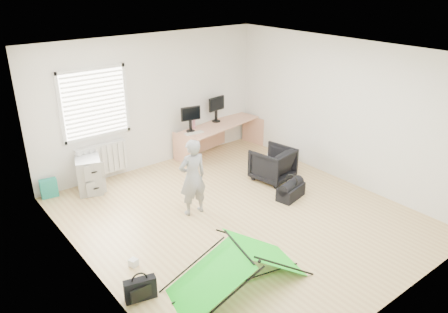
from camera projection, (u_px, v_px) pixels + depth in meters
ground at (239, 216)px, 7.32m from camera, size 5.50×5.50×0.00m
back_wall at (152, 102)px, 8.77m from camera, size 5.00×0.02×2.70m
window at (95, 103)px, 7.98m from camera, size 1.20×0.06×1.20m
radiator at (102, 159)px, 8.38m from camera, size 1.00×0.12×0.60m
desk at (220, 138)px, 9.73m from camera, size 2.08×1.00×0.68m
filing_cabinet at (89, 174)px, 8.03m from camera, size 0.59×0.68×0.66m
monitor_left at (190, 122)px, 9.07m from camera, size 0.43×0.17×0.40m
monitor_right at (216, 113)px, 9.67m from camera, size 0.44×0.15×0.42m
keyboard at (194, 133)px, 9.03m from camera, size 0.41×0.18×0.02m
thermos at (194, 123)px, 9.29m from camera, size 0.08×0.08×0.23m
office_chair at (273, 164)px, 8.47m from camera, size 0.82×0.83×0.65m
person at (193, 177)px, 7.16m from camera, size 0.51×0.36×1.33m
kite at (238, 265)px, 5.63m from camera, size 1.98×1.20×0.57m
storage_crate at (280, 157)px, 9.27m from camera, size 0.51×0.40×0.26m
tote_bag at (49, 188)px, 7.86m from camera, size 0.31×0.17×0.35m
laptop_bag at (140, 289)px, 5.41m from camera, size 0.41×0.22×0.30m
white_box at (133, 263)px, 6.06m from camera, size 0.13×0.13×0.11m
duffel_bag at (291, 192)px, 7.85m from camera, size 0.61×0.41×0.25m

